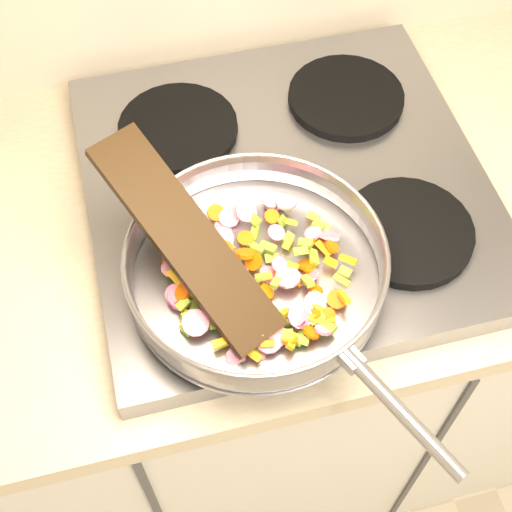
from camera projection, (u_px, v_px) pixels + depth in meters
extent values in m
cube|color=#939399|center=(286.00, 189.00, 1.10)|extent=(0.60, 0.60, 0.04)
cylinder|color=black|center=(216.00, 272.00, 0.98)|extent=(0.19, 0.19, 0.02)
cylinder|color=black|center=(407.00, 232.00, 1.02)|extent=(0.19, 0.19, 0.02)
cylinder|color=black|center=(178.00, 128.00, 1.13)|extent=(0.19, 0.19, 0.02)
cylinder|color=black|center=(346.00, 97.00, 1.17)|extent=(0.19, 0.19, 0.02)
cylinder|color=#9E9EA5|center=(256.00, 277.00, 0.96)|extent=(0.34, 0.34, 0.01)
torus|color=#9E9EA5|center=(256.00, 265.00, 0.94)|extent=(0.39, 0.39, 0.05)
torus|color=#9E9EA5|center=(256.00, 254.00, 0.92)|extent=(0.35, 0.35, 0.01)
cylinder|color=#9E9EA5|center=(401.00, 412.00, 0.81)|extent=(0.09, 0.18, 0.02)
cube|color=#9E9EA5|center=(351.00, 359.00, 0.85)|extent=(0.03, 0.04, 0.02)
cube|color=#89AF2E|center=(255.00, 220.00, 0.99)|extent=(0.02, 0.02, 0.02)
cylinder|color=#F75A06|center=(333.00, 246.00, 0.96)|extent=(0.03, 0.03, 0.02)
cube|color=#89AF2E|center=(324.00, 231.00, 0.99)|extent=(0.02, 0.03, 0.02)
cylinder|color=#F75A06|center=(187.00, 252.00, 0.97)|extent=(0.03, 0.03, 0.02)
cylinder|color=#F75A06|center=(314.00, 314.00, 0.91)|extent=(0.03, 0.03, 0.02)
cube|color=#89AF2E|center=(219.00, 273.00, 0.95)|extent=(0.02, 0.02, 0.02)
cube|color=#F0A917|center=(296.00, 280.00, 0.95)|extent=(0.02, 0.02, 0.01)
cylinder|color=#D81552|center=(236.00, 357.00, 0.89)|extent=(0.04, 0.04, 0.02)
cube|color=#F0A917|center=(302.00, 311.00, 0.92)|extent=(0.02, 0.02, 0.01)
cylinder|color=#D81552|center=(240.00, 273.00, 0.93)|extent=(0.03, 0.04, 0.02)
cylinder|color=#F75A06|center=(219.00, 282.00, 0.94)|extent=(0.03, 0.03, 0.02)
cylinder|color=#D81552|center=(209.00, 317.00, 0.92)|extent=(0.05, 0.04, 0.03)
cube|color=#F0A917|center=(310.00, 244.00, 0.98)|extent=(0.03, 0.02, 0.01)
cylinder|color=#D81552|center=(276.00, 233.00, 0.97)|extent=(0.02, 0.03, 0.01)
cube|color=#89AF2E|center=(256.00, 347.00, 0.89)|extent=(0.02, 0.02, 0.01)
cube|color=#89AF2E|center=(254.00, 257.00, 0.97)|extent=(0.02, 0.02, 0.02)
cube|color=#F0A917|center=(226.00, 245.00, 0.98)|extent=(0.02, 0.03, 0.01)
cube|color=#89AF2E|center=(186.00, 248.00, 0.96)|extent=(0.02, 0.02, 0.01)
cube|color=#89AF2E|center=(282.00, 221.00, 1.00)|extent=(0.02, 0.02, 0.02)
cube|color=#89AF2E|center=(274.00, 316.00, 0.90)|extent=(0.02, 0.02, 0.02)
cylinder|color=#D81552|center=(324.00, 330.00, 0.90)|extent=(0.03, 0.03, 0.02)
cylinder|color=#F75A06|center=(250.00, 309.00, 0.92)|extent=(0.04, 0.03, 0.02)
cube|color=#F0A917|center=(327.00, 321.00, 0.92)|extent=(0.02, 0.02, 0.01)
cube|color=#89AF2E|center=(187.00, 320.00, 0.91)|extent=(0.02, 0.02, 0.02)
cylinder|color=#F75A06|center=(221.00, 263.00, 0.96)|extent=(0.03, 0.03, 0.01)
cylinder|color=#D81552|center=(231.00, 284.00, 0.94)|extent=(0.03, 0.03, 0.02)
cube|color=#89AF2E|center=(236.00, 331.00, 0.90)|extent=(0.02, 0.03, 0.01)
cube|color=#89AF2E|center=(284.00, 322.00, 0.91)|extent=(0.02, 0.02, 0.01)
cube|color=#89AF2E|center=(201.00, 232.00, 0.99)|extent=(0.01, 0.02, 0.02)
cube|color=#F0A917|center=(191.00, 294.00, 0.93)|extent=(0.02, 0.02, 0.01)
cylinder|color=#F75A06|center=(174.00, 246.00, 0.97)|extent=(0.03, 0.02, 0.02)
cube|color=#F0A917|center=(171.00, 245.00, 0.97)|extent=(0.02, 0.02, 0.01)
cylinder|color=#F75A06|center=(266.00, 292.00, 0.93)|extent=(0.02, 0.02, 0.02)
cylinder|color=#D81552|center=(300.00, 318.00, 0.90)|extent=(0.02, 0.03, 0.03)
cylinder|color=#D81552|center=(210.00, 251.00, 0.97)|extent=(0.03, 0.03, 0.01)
cylinder|color=#F75A06|center=(182.00, 275.00, 0.94)|extent=(0.04, 0.04, 0.02)
cube|color=#89AF2E|center=(300.00, 251.00, 0.95)|extent=(0.02, 0.01, 0.02)
cube|color=#89AF2E|center=(168.00, 269.00, 0.95)|extent=(0.02, 0.01, 0.02)
cube|color=#F0A917|center=(267.00, 343.00, 0.88)|extent=(0.02, 0.01, 0.01)
cube|color=#89AF2E|center=(220.00, 315.00, 0.91)|extent=(0.03, 0.02, 0.01)
cylinder|color=#D81552|center=(237.00, 303.00, 0.91)|extent=(0.04, 0.04, 0.01)
cube|color=#89AF2E|center=(291.00, 222.00, 0.98)|extent=(0.02, 0.01, 0.02)
cube|color=#F0A917|center=(285.00, 314.00, 0.91)|extent=(0.02, 0.02, 0.02)
cylinder|color=#F75A06|center=(216.00, 213.00, 1.01)|extent=(0.03, 0.03, 0.02)
cylinder|color=#F75A06|center=(311.00, 332.00, 0.89)|extent=(0.03, 0.02, 0.02)
cube|color=#89AF2E|center=(219.00, 276.00, 0.95)|extent=(0.02, 0.02, 0.02)
cylinder|color=#F75A06|center=(254.00, 261.00, 0.95)|extent=(0.03, 0.03, 0.03)
cylinder|color=#D81552|center=(332.00, 244.00, 0.98)|extent=(0.03, 0.04, 0.03)
cylinder|color=#D81552|center=(257.00, 319.00, 0.92)|extent=(0.03, 0.03, 0.02)
cylinder|color=#D81552|center=(178.00, 233.00, 0.98)|extent=(0.05, 0.05, 0.02)
cylinder|color=#D81552|center=(229.00, 218.00, 1.00)|extent=(0.04, 0.04, 0.01)
cylinder|color=#F75A06|center=(245.00, 238.00, 0.98)|extent=(0.03, 0.03, 0.01)
cube|color=#F0A917|center=(226.00, 262.00, 0.95)|extent=(0.02, 0.01, 0.02)
cube|color=#F0A917|center=(211.00, 251.00, 0.95)|extent=(0.03, 0.02, 0.02)
cylinder|color=#F75A06|center=(290.00, 340.00, 0.88)|extent=(0.02, 0.02, 0.02)
cylinder|color=#D81552|center=(269.00, 275.00, 0.95)|extent=(0.04, 0.04, 0.02)
cube|color=#F0A917|center=(331.00, 262.00, 0.95)|extent=(0.02, 0.02, 0.02)
cube|color=#F0A917|center=(224.00, 250.00, 0.98)|extent=(0.03, 0.02, 0.01)
cylinder|color=#D81552|center=(274.00, 202.00, 1.02)|extent=(0.04, 0.04, 0.01)
cylinder|color=#F75A06|center=(324.00, 241.00, 0.99)|extent=(0.03, 0.03, 0.01)
cube|color=#89AF2E|center=(345.00, 272.00, 0.94)|extent=(0.02, 0.02, 0.01)
cube|color=#89AF2E|center=(291.00, 266.00, 0.96)|extent=(0.02, 0.03, 0.02)
cylinder|color=#F75A06|center=(202.00, 239.00, 0.97)|extent=(0.03, 0.03, 0.02)
cylinder|color=#D81552|center=(246.00, 211.00, 0.99)|extent=(0.03, 0.03, 0.02)
cube|color=#89AF2E|center=(187.00, 328.00, 0.91)|extent=(0.02, 0.02, 0.01)
cylinder|color=#F75A06|center=(272.00, 216.00, 0.99)|extent=(0.03, 0.03, 0.01)
cube|color=#89AF2E|center=(257.00, 249.00, 0.96)|extent=(0.02, 0.02, 0.01)
cylinder|color=#D81552|center=(203.00, 248.00, 0.97)|extent=(0.04, 0.04, 0.02)
cube|color=#F0A917|center=(221.00, 343.00, 0.89)|extent=(0.02, 0.01, 0.01)
cylinder|color=#D81552|center=(288.00, 278.00, 0.94)|extent=(0.04, 0.04, 0.01)
cube|color=#F0A917|center=(254.00, 302.00, 0.92)|extent=(0.03, 0.01, 0.01)
cylinder|color=#D81552|center=(286.00, 203.00, 1.00)|extent=(0.04, 0.04, 0.01)
cylinder|color=#D81552|center=(178.00, 299.00, 0.93)|extent=(0.04, 0.05, 0.03)
cube|color=#89AF2E|center=(287.00, 205.00, 1.01)|extent=(0.01, 0.02, 0.01)
cylinder|color=#F75A06|center=(327.00, 315.00, 0.92)|extent=(0.03, 0.03, 0.02)
cube|color=#F0A917|center=(193.00, 268.00, 0.95)|extent=(0.02, 0.02, 0.02)
cylinder|color=#D81552|center=(223.00, 254.00, 0.98)|extent=(0.03, 0.03, 0.02)
cylinder|color=#F75A06|center=(337.00, 299.00, 0.93)|extent=(0.04, 0.04, 0.02)
cylinder|color=#F75A06|center=(208.00, 273.00, 0.95)|extent=(0.03, 0.04, 0.02)
cylinder|color=#F75A06|center=(306.00, 264.00, 0.96)|extent=(0.03, 0.03, 0.02)
cube|color=#89AF2E|center=(328.00, 328.00, 0.90)|extent=(0.03, 0.03, 0.02)
cylinder|color=#F75A06|center=(223.00, 250.00, 0.96)|extent=(0.04, 0.03, 0.03)
cube|color=#F0A917|center=(348.00, 259.00, 0.95)|extent=(0.03, 0.03, 0.01)
cube|color=#89AF2E|center=(314.00, 257.00, 0.96)|extent=(0.02, 0.02, 0.01)
cube|color=#89AF2E|center=(264.00, 314.00, 0.91)|extent=(0.03, 0.01, 0.01)
cylinder|color=#F75A06|center=(172.00, 262.00, 0.96)|extent=(0.03, 0.03, 0.00)
cube|color=#89AF2E|center=(268.00, 247.00, 0.97)|extent=(0.03, 0.03, 0.01)
cube|color=#89AF2E|center=(172.00, 265.00, 0.96)|extent=(0.02, 0.02, 0.01)
cube|color=#F0A917|center=(324.00, 248.00, 0.97)|extent=(0.02, 0.03, 0.02)
cylinder|color=#D81552|center=(222.00, 239.00, 0.97)|extent=(0.04, 0.04, 0.02)
cube|color=#89AF2E|center=(183.00, 304.00, 0.91)|extent=(0.02, 0.02, 0.01)
cube|color=#F0A917|center=(266.00, 331.00, 0.89)|extent=(0.02, 0.02, 0.01)
cube|color=#F0A917|center=(215.00, 260.00, 0.96)|extent=(0.02, 0.02, 0.01)
cylinder|color=#F75A06|center=(278.00, 270.00, 0.96)|extent=(0.03, 0.03, 0.02)
cylinder|color=#D81552|center=(228.00, 264.00, 0.96)|extent=(0.05, 0.05, 0.01)
cube|color=#89AF2E|center=(194.00, 307.00, 0.93)|extent=(0.02, 0.02, 0.01)
cylinder|color=#D81552|center=(309.00, 277.00, 0.95)|extent=(0.03, 0.03, 0.03)
cylinder|color=#D81552|center=(195.00, 323.00, 0.90)|extent=(0.05, 0.05, 0.02)
cube|color=#F0A917|center=(198.00, 259.00, 0.96)|extent=(0.02, 0.02, 0.01)
cylinder|color=#F75A06|center=(316.00, 292.00, 0.94)|extent=(0.02, 0.02, 0.02)
cylinder|color=#F75A06|center=(309.00, 268.00, 0.96)|extent=(0.03, 0.03, 0.01)
cylinder|color=#D81552|center=(315.00, 302.00, 0.92)|extent=(0.04, 0.04, 0.02)
cube|color=#F0A917|center=(225.00, 308.00, 0.92)|extent=(0.02, 0.02, 0.01)
cube|color=#89AF2E|center=(195.00, 252.00, 0.97)|extent=(0.02, 0.02, 0.01)
cylinder|color=#D81552|center=(274.00, 336.00, 0.89)|extent=(0.05, 0.04, 0.02)
cylinder|color=#D81552|center=(271.00, 200.00, 1.01)|extent=(0.04, 0.04, 0.01)
cylinder|color=#D81552|center=(300.00, 316.00, 0.90)|extent=(0.04, 0.03, 0.02)
cube|color=#F0A917|center=(314.00, 217.00, 1.00)|extent=(0.02, 0.02, 0.01)
cylinder|color=#D81552|center=(233.00, 328.00, 0.91)|extent=(0.04, 0.04, 0.02)
cylinder|color=#D81552|center=(242.00, 324.00, 0.92)|extent=(0.03, 0.03, 0.01)
cylinder|color=#D81552|center=(329.00, 235.00, 0.98)|extent=(0.04, 0.03, 0.03)
cube|color=#89AF2E|center=(229.00, 290.00, 0.93)|extent=(0.02, 0.02, 0.02)
cube|color=#89AF2E|center=(191.00, 246.00, 0.97)|extent=(0.02, 0.02, 0.01)
cube|color=#89AF2E|center=(300.00, 338.00, 0.90)|extent=(0.03, 0.03, 0.01)
cylinder|color=#D81552|center=(223.00, 227.00, 1.00)|extent=(0.03, 0.03, 0.01)
cube|color=#F0A917|center=(262.00, 290.00, 0.94)|extent=(0.02, 0.03, 0.01)
cube|color=#89AF2E|center=(191.00, 243.00, 0.98)|extent=(0.01, 0.02, 0.01)
cube|color=#89AF2E|center=(276.00, 283.00, 0.93)|extent=(0.02, 0.02, 0.01)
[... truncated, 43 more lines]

